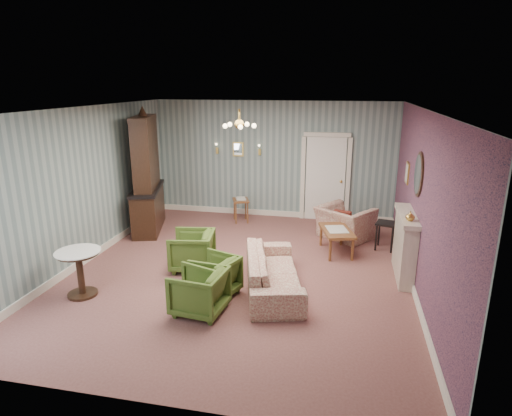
% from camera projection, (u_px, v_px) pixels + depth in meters
% --- Properties ---
extents(floor, '(7.00, 7.00, 0.00)m').
position_uv_depth(floor, '(241.00, 271.00, 7.91)').
color(floor, brown).
rests_on(floor, ground).
extents(ceiling, '(7.00, 7.00, 0.00)m').
position_uv_depth(ceiling, '(239.00, 109.00, 7.09)').
color(ceiling, white).
rests_on(ceiling, ground).
extents(wall_back, '(6.00, 0.00, 6.00)m').
position_uv_depth(wall_back, '(274.00, 160.00, 10.79)').
color(wall_back, slate).
rests_on(wall_back, ground).
extents(wall_front, '(6.00, 0.00, 6.00)m').
position_uv_depth(wall_front, '(154.00, 282.00, 4.21)').
color(wall_front, slate).
rests_on(wall_front, ground).
extents(wall_left, '(0.00, 7.00, 7.00)m').
position_uv_depth(wall_left, '(85.00, 186.00, 8.09)').
color(wall_left, slate).
rests_on(wall_left, ground).
extents(wall_right, '(0.00, 7.00, 7.00)m').
position_uv_depth(wall_right, '(422.00, 204.00, 6.91)').
color(wall_right, slate).
rests_on(wall_right, ground).
extents(wall_right_floral, '(0.00, 7.00, 7.00)m').
position_uv_depth(wall_right_floral, '(421.00, 204.00, 6.91)').
color(wall_right_floral, '#A1505D').
rests_on(wall_right_floral, ground).
extents(door, '(1.12, 0.12, 2.16)m').
position_uv_depth(door, '(325.00, 177.00, 10.60)').
color(door, white).
rests_on(door, floor).
extents(olive_chair_a, '(0.76, 0.81, 0.75)m').
position_uv_depth(olive_chair_a, '(199.00, 289.00, 6.40)').
color(olive_chair_a, '#415C20').
rests_on(olive_chair_a, floor).
extents(olive_chair_b, '(0.86, 0.89, 0.73)m').
position_uv_depth(olive_chair_b, '(213.00, 275.00, 6.91)').
color(olive_chair_b, '#415C20').
rests_on(olive_chair_b, floor).
extents(olive_chair_c, '(0.82, 0.86, 0.78)m').
position_uv_depth(olive_chair_c, '(192.00, 249.00, 7.91)').
color(olive_chair_c, '#415C20').
rests_on(olive_chair_c, floor).
extents(sofa_chintz, '(1.12, 2.21, 0.83)m').
position_uv_depth(sofa_chintz, '(273.00, 266.00, 7.12)').
color(sofa_chintz, brown).
rests_on(sofa_chintz, floor).
extents(wingback_chair, '(1.29, 1.20, 0.95)m').
position_uv_depth(wingback_chair, '(345.00, 217.00, 9.46)').
color(wingback_chair, brown).
rests_on(wingback_chair, floor).
extents(dresser, '(1.03, 1.76, 2.77)m').
position_uv_depth(dresser, '(146.00, 171.00, 9.77)').
color(dresser, black).
rests_on(dresser, floor).
extents(fireplace, '(0.30, 1.40, 1.16)m').
position_uv_depth(fireplace, '(405.00, 245.00, 7.56)').
color(fireplace, beige).
rests_on(fireplace, floor).
extents(mantel_vase, '(0.15, 0.15, 0.15)m').
position_uv_depth(mantel_vase, '(410.00, 216.00, 7.00)').
color(mantel_vase, gold).
rests_on(mantel_vase, fireplace).
extents(oval_mirror, '(0.04, 0.76, 0.84)m').
position_uv_depth(oval_mirror, '(418.00, 174.00, 7.18)').
color(oval_mirror, white).
rests_on(oval_mirror, wall_right).
extents(framed_print, '(0.04, 0.34, 0.42)m').
position_uv_depth(framed_print, '(407.00, 173.00, 8.52)').
color(framed_print, gold).
rests_on(framed_print, wall_right).
extents(coffee_table, '(0.79, 1.09, 0.50)m').
position_uv_depth(coffee_table, '(336.00, 241.00, 8.69)').
color(coffee_table, brown).
rests_on(coffee_table, floor).
extents(side_table_black, '(0.47, 0.47, 0.59)m').
position_uv_depth(side_table_black, '(385.00, 236.00, 8.85)').
color(side_table_black, black).
rests_on(side_table_black, floor).
extents(pedestal_table, '(0.82, 0.82, 0.77)m').
position_uv_depth(pedestal_table, '(80.00, 273.00, 6.91)').
color(pedestal_table, black).
rests_on(pedestal_table, floor).
extents(nesting_table, '(0.51, 0.57, 0.61)m').
position_uv_depth(nesting_table, '(241.00, 209.00, 10.65)').
color(nesting_table, brown).
rests_on(nesting_table, floor).
extents(gilt_mirror_back, '(0.28, 0.06, 0.36)m').
position_uv_depth(gilt_mirror_back, '(238.00, 149.00, 10.86)').
color(gilt_mirror_back, gold).
rests_on(gilt_mirror_back, wall_back).
extents(sconce_left, '(0.16, 0.12, 0.30)m').
position_uv_depth(sconce_left, '(217.00, 149.00, 10.95)').
color(sconce_left, gold).
rests_on(sconce_left, wall_back).
extents(sconce_right, '(0.16, 0.12, 0.30)m').
position_uv_depth(sconce_right, '(259.00, 150.00, 10.73)').
color(sconce_right, gold).
rests_on(sconce_right, wall_back).
extents(chandelier, '(0.56, 0.56, 0.36)m').
position_uv_depth(chandelier, '(239.00, 125.00, 7.17)').
color(chandelier, gold).
rests_on(chandelier, ceiling).
extents(burgundy_cushion, '(0.41, 0.28, 0.39)m').
position_uv_depth(burgundy_cushion, '(343.00, 219.00, 9.33)').
color(burgundy_cushion, '#5C1F17').
rests_on(burgundy_cushion, wingback_chair).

